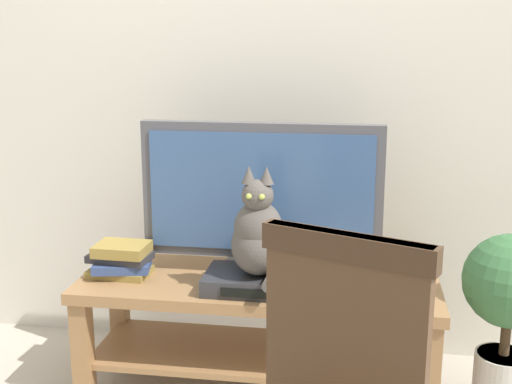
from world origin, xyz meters
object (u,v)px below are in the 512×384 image
Objects in this scene: media_box at (259,281)px; book_stack at (121,260)px; cat at (259,235)px; tv at (261,196)px; potted_plant at (508,305)px; tv_stand at (258,312)px.

media_box is 0.56m from book_stack.
cat reaches higher than media_box.
tv is at bearing 96.31° from cat.
book_stack is 0.37× the size of potted_plant.
potted_plant is at bearing 2.72° from cat.
book_stack is 1.47m from potted_plant.
tv_stand is 0.46m from tv.
book_stack is at bearing -176.52° from tv_stand.
media_box is 0.18m from cat.
book_stack is at bearing 178.79° from potted_plant.
potted_plant reaches higher than book_stack.
cat is at bearing -79.12° from tv_stand.
tv_stand is at bearing 176.05° from potted_plant.
tv_stand is at bearing 101.81° from media_box.
potted_plant is at bearing -1.21° from book_stack.
tv_stand is 0.36m from cat.
tv_stand is 0.93m from potted_plant.
cat is 0.59m from book_stack.
cat is at bearing -177.28° from potted_plant.
tv_stand is 3.44× the size of media_box.
cat is 0.93m from potted_plant.
cat reaches higher than potted_plant.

